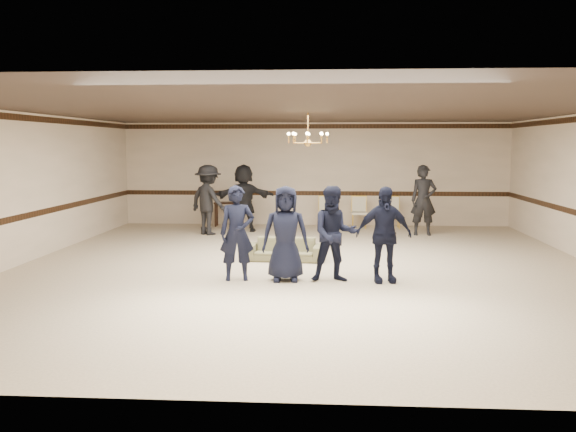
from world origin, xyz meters
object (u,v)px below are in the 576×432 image
banquet_chair_right (393,213)px  boy_b (285,234)px  console_table (229,214)px  adult_mid (244,198)px  banquet_chair_mid (359,213)px  boy_c (334,234)px  banquet_chair_left (326,212)px  chandelier (308,128)px  boy_d (384,234)px  adult_right (424,200)px  settee (285,249)px  boy_a (237,233)px  adult_left (208,200)px

banquet_chair_right → boy_b: bearing=-110.6°
console_table → adult_mid: bearing=-63.2°
banquet_chair_mid → boy_c: bearing=-99.0°
banquet_chair_mid → banquet_chair_right: same height
adult_mid → banquet_chair_left: (2.38, 0.96, -0.51)m
chandelier → banquet_chair_left: bearing=86.0°
boy_d → adult_right: bearing=65.2°
boy_c → banquet_chair_mid: 7.67m
boy_b → adult_mid: bearing=100.1°
settee → banquet_chair_mid: 5.85m
banquet_chair_right → adult_mid: bearing=-168.8°
boy_b → boy_d: bearing=-4.2°
boy_b → banquet_chair_left: size_ratio=1.86×
chandelier → boy_b: size_ratio=0.53×
boy_a → banquet_chair_right: 8.44m
chandelier → boy_b: bearing=-97.8°
console_table → adult_left: bearing=-99.8°
boy_b → console_table: bearing=102.3°
adult_left → banquet_chair_left: bearing=-117.6°
banquet_chair_left → banquet_chair_mid: 1.00m
boy_a → boy_d: same height
boy_a → boy_c: (1.80, 0.00, 0.00)m
boy_d → settee: (-1.96, 2.08, -0.64)m
adult_right → banquet_chair_left: bearing=151.4°
adult_left → banquet_chair_left: size_ratio=2.07×
settee → adult_left: 4.64m
boy_b → boy_d: size_ratio=1.00×
boy_a → adult_right: (4.31, 6.26, 0.10)m
boy_c → console_table: size_ratio=1.97×
settee → console_table: 6.14m
boy_c → banquet_chair_left: 7.64m
adult_left → banquet_chair_right: adult_left is taller
boy_a → adult_right: adult_right is taller
chandelier → settee: bearing=-150.5°
boy_d → console_table: 8.85m
chandelier → settee: 2.69m
boy_c → adult_left: adult_left is taller
boy_a → adult_mid: adult_mid is taller
console_table → adult_right: bearing=-16.5°
boy_a → banquet_chair_left: 7.80m
banquet_chair_mid → console_table: size_ratio=1.06×
chandelier → boy_d: size_ratio=0.53×
boy_a → adult_left: bearing=96.3°
chandelier → boy_c: size_ratio=0.53×
boy_b → settee: (-0.16, 2.08, -0.64)m
adult_right → console_table: 5.96m
boy_c → settee: size_ratio=1.05×
boy_a → banquet_chair_mid: (2.59, 7.62, -0.41)m
boy_d → banquet_chair_mid: (-0.11, 7.62, -0.41)m
chandelier → banquet_chair_mid: size_ratio=0.99×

